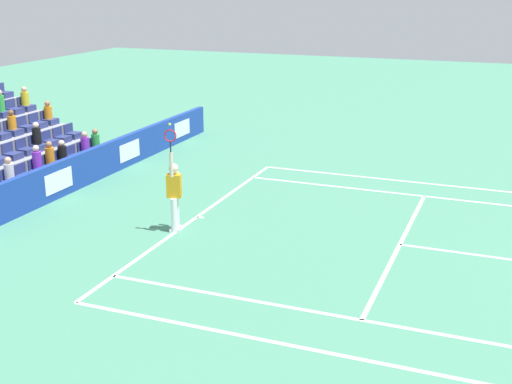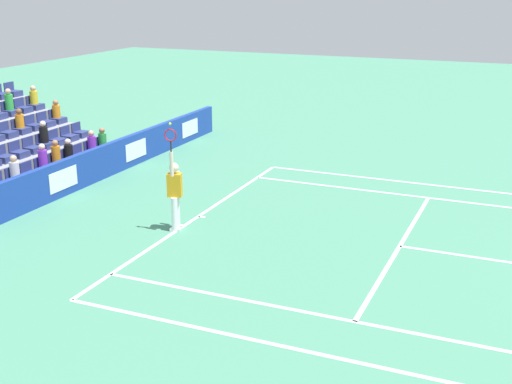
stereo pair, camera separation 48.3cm
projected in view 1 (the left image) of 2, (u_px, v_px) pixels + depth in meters
The scene contains 9 objects.
line_baseline at pixel (197, 217), 18.39m from camera, with size 10.97×0.10×0.01m, color white.
line_service at pixel (400, 244), 16.48m from camera, with size 8.23×0.10×0.01m, color white.
line_singles_sideline_left at pixel (386, 324), 12.67m from camera, with size 0.10×11.89×0.01m, color white.
line_singles_sideline_right at pixel (440, 198), 19.97m from camera, with size 0.10×11.89×0.01m, color white.
line_doubles_sideline_left at pixel (370, 361), 11.45m from camera, with size 0.10×11.89×0.01m, color white.
line_doubles_sideline_right at pixel (445, 185), 21.19m from camera, with size 0.10×11.89×0.01m, color white.
line_centre_mark at pixel (200, 217), 18.36m from camera, with size 0.10×0.20×0.01m, color white.
sponsor_barrier at pixel (56, 181), 19.83m from camera, with size 19.53×0.22×1.07m.
tennis_player at pixel (174, 194), 17.11m from camera, with size 0.54×0.42×2.85m.
Camera 1 is at (15.55, -4.07, 6.18)m, focal length 47.54 mm.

